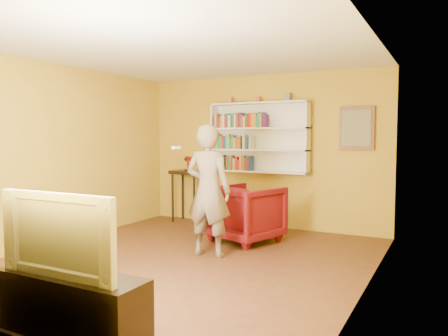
{
  "coord_description": "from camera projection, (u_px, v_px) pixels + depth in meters",
  "views": [
    {
      "loc": [
        3.02,
        -4.74,
        1.6
      ],
      "look_at": [
        0.15,
        0.75,
        1.17
      ],
      "focal_mm": 35.0,
      "sensor_mm": 36.0,
      "label": 1
    }
  ],
  "objects": [
    {
      "name": "ornament_left",
      "position": [
        230.0,
        100.0,
        7.88
      ],
      "size": [
        0.08,
        0.08,
        0.11
      ],
      "primitive_type": "cube",
      "color": "#C37037",
      "rests_on": "bookshelf"
    },
    {
      "name": "console_table",
      "position": [
        188.0,
        179.0,
        8.28
      ],
      "size": [
        0.6,
        0.46,
        0.98
      ],
      "color": "black",
      "rests_on": "ground"
    },
    {
      "name": "framed_painting",
      "position": [
        357.0,
        128.0,
        6.98
      ],
      "size": [
        0.55,
        0.05,
        0.7
      ],
      "color": "#583119",
      "rests_on": "room_shell"
    },
    {
      "name": "person",
      "position": [
        208.0,
        190.0,
        5.86
      ],
      "size": [
        0.67,
        0.46,
        1.78
      ],
      "primitive_type": "imported",
      "rotation": [
        0.0,
        0.0,
        3.2
      ],
      "color": "#6A5C4E",
      "rests_on": "ground"
    },
    {
      "name": "ornament_right",
      "position": [
        288.0,
        97.0,
        7.37
      ],
      "size": [
        0.09,
        0.09,
        0.12
      ],
      "primitive_type": "cube",
      "color": "slate",
      "rests_on": "bookshelf"
    },
    {
      "name": "ruby_lustre",
      "position": [
        188.0,
        160.0,
        8.26
      ],
      "size": [
        0.16,
        0.17,
        0.27
      ],
      "color": "maroon",
      "rests_on": "console_table"
    },
    {
      "name": "books_row_middle",
      "position": [
        233.0,
        142.0,
        7.85
      ],
      "size": [
        0.76,
        0.19,
        0.27
      ],
      "color": "#1A762F",
      "rests_on": "bookshelf"
    },
    {
      "name": "ornament_centre",
      "position": [
        258.0,
        100.0,
        7.62
      ],
      "size": [
        0.07,
        0.07,
        0.09
      ],
      "primitive_type": "cube",
      "color": "#AC4839",
      "rests_on": "bookshelf"
    },
    {
      "name": "bookshelf",
      "position": [
        260.0,
        138.0,
        7.71
      ],
      "size": [
        1.8,
        0.29,
        1.23
      ],
      "color": "white",
      "rests_on": "room_shell"
    },
    {
      "name": "books_row_upper",
      "position": [
        240.0,
        121.0,
        7.76
      ],
      "size": [
        1.03,
        0.19,
        0.26
      ],
      "color": "#4F2266",
      "rests_on": "bookshelf"
    },
    {
      "name": "room_shell",
      "position": [
        187.0,
        183.0,
        5.63
      ],
      "size": [
        5.3,
        5.8,
        2.88
      ],
      "color": "#472817",
      "rests_on": "ground"
    },
    {
      "name": "game_remote",
      "position": [
        176.0,
        148.0,
        5.69
      ],
      "size": [
        0.04,
        0.15,
        0.04
      ],
      "primitive_type": "cube",
      "color": "white",
      "rests_on": "person"
    },
    {
      "name": "armchair",
      "position": [
        246.0,
        213.0,
        6.7
      ],
      "size": [
        1.18,
        1.2,
        0.87
      ],
      "primitive_type": "imported",
      "rotation": [
        0.0,
        0.0,
        2.83
      ],
      "color": "#4D050F",
      "rests_on": "ground"
    },
    {
      "name": "books_row_lower",
      "position": [
        233.0,
        163.0,
        7.87
      ],
      "size": [
        0.75,
        0.19,
        0.27
      ],
      "color": "orange",
      "rests_on": "bookshelf"
    },
    {
      "name": "television",
      "position": [
        68.0,
        233.0,
        3.51
      ],
      "size": [
        1.17,
        0.16,
        0.67
      ],
      "primitive_type": "imported",
      "rotation": [
        0.0,
        0.0,
        0.01
      ],
      "color": "black",
      "rests_on": "tv_cabinet"
    },
    {
      "name": "tv_cabinet",
      "position": [
        70.0,
        303.0,
        3.55
      ],
      "size": [
        1.39,
        0.42,
        0.5
      ],
      "primitive_type": "cube",
      "color": "black",
      "rests_on": "ground"
    }
  ]
}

